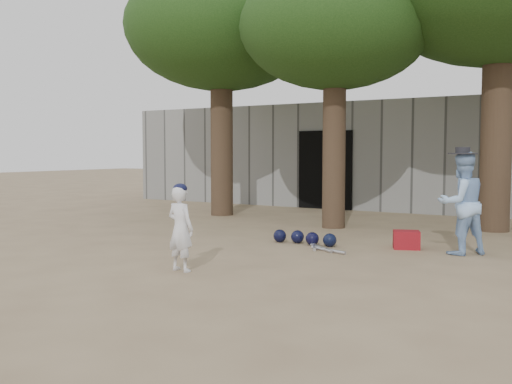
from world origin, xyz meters
The scene contains 8 objects.
ground centered at (0.00, 0.00, 0.00)m, with size 70.00×70.00×0.00m, color #937C5E.
boy_player centered at (0.60, -0.97, 0.57)m, with size 0.42×0.27×1.15m, color white.
spectator_blue centered at (3.57, 2.29, 0.80)m, with size 0.78×0.61×1.61m, color #9CC2F1.
red_bag centered at (2.69, 2.35, 0.15)m, with size 0.42×0.32×0.30m, color #A41525.
back_building centered at (0.00, 10.33, 1.50)m, with size 16.00×5.24×3.00m.
helmet_row centered at (1.05, 1.89, 0.12)m, with size 1.19×0.30×0.23m.
bat_pile centered at (1.52, 1.54, 0.03)m, with size 0.89×0.72×0.06m.
tree_row centered at (0.74, 5.02, 4.69)m, with size 11.40×5.80×6.69m.
Camera 1 is at (5.35, -6.95, 1.60)m, focal length 40.00 mm.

